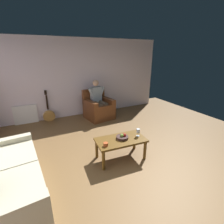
{
  "coord_description": "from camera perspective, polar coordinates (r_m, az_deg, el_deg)",
  "views": [
    {
      "loc": [
        1.57,
        2.25,
        2.06
      ],
      "look_at": [
        -0.18,
        -1.26,
        0.64
      ],
      "focal_mm": 26.46,
      "sensor_mm": 36.0,
      "label": 1
    }
  ],
  "objects": [
    {
      "name": "candle_jar",
      "position": [
        3.09,
        -2.19,
        -11.09
      ],
      "size": [
        0.09,
        0.09,
        0.07
      ],
      "primitive_type": "cylinder",
      "color": "#AA4A22",
      "rests_on": "coffee_table"
    },
    {
      "name": "radiator",
      "position": [
        5.65,
        -27.64,
        -0.77
      ],
      "size": [
        0.66,
        0.06,
        0.58
      ],
      "primitive_type": "cube",
      "color": "white",
      "rests_on": "ground"
    },
    {
      "name": "fruit_bowl",
      "position": [
        3.33,
        3.63,
        -8.6
      ],
      "size": [
        0.24,
        0.24,
        0.11
      ],
      "color": "#331F1B",
      "rests_on": "coffee_table"
    },
    {
      "name": "armchair",
      "position": [
        5.44,
        -4.71,
        1.26
      ],
      "size": [
        0.91,
        0.9,
        0.93
      ],
      "rotation": [
        0.0,
        0.0,
        0.16
      ],
      "color": "brown",
      "rests_on": "ground"
    },
    {
      "name": "wine_glass_near",
      "position": [
        3.43,
        9.01,
        -6.62
      ],
      "size": [
        0.07,
        0.07,
        0.16
      ],
      "color": "silver",
      "rests_on": "coffee_table"
    },
    {
      "name": "couch",
      "position": [
        2.96,
        -33.15,
        -19.97
      ],
      "size": [
        1.02,
        1.82,
        0.89
      ],
      "rotation": [
        0.0,
        0.0,
        1.66
      ],
      "color": "beige",
      "rests_on": "ground"
    },
    {
      "name": "person_seated",
      "position": [
        5.33,
        -4.74,
        4.6
      ],
      "size": [
        0.61,
        0.65,
        1.25
      ],
      "rotation": [
        0.0,
        0.0,
        0.16
      ],
      "color": "#919EA7",
      "rests_on": "ground"
    },
    {
      "name": "wall_back",
      "position": [
        5.7,
        -10.44,
        11.46
      ],
      "size": [
        5.76,
        0.06,
        2.51
      ],
      "primitive_type": "cube",
      "color": "silver",
      "rests_on": "ground"
    },
    {
      "name": "ground_plane",
      "position": [
        3.42,
        7.06,
        -17.27
      ],
      "size": [
        7.56,
        7.56,
        0.0
      ],
      "primitive_type": "plane",
      "color": "brown"
    },
    {
      "name": "guitar",
      "position": [
        5.55,
        -20.94,
        -0.89
      ],
      "size": [
        0.36,
        0.29,
        0.97
      ],
      "color": "#B28140",
      "rests_on": "ground"
    },
    {
      "name": "coffee_table",
      "position": [
        3.36,
        3.04,
        -10.37
      ],
      "size": [
        1.02,
        0.59,
        0.44
      ],
      "rotation": [
        0.0,
        0.0,
        -0.07
      ],
      "color": "brown",
      "rests_on": "ground"
    }
  ]
}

